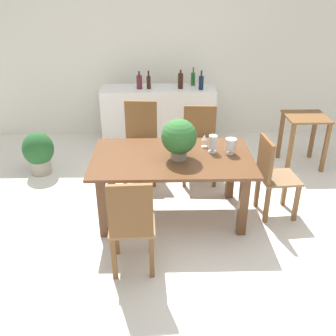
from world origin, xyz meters
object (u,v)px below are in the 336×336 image
crystal_vase_left (213,143)px  crystal_vase_center_near (231,145)px  dining_table (172,167)px  chair_far_left (141,138)px  wine_bottle_tall (201,82)px  wine_bottle_green (149,82)px  potted_plant_floor (39,152)px  kitchen_counter (158,118)px  wine_bottle_dark (181,81)px  side_table (304,129)px  chair_near_left (132,223)px  wine_bottle_amber (193,79)px  chair_foot_end (272,174)px  wine_bottle_clear (139,82)px  flower_centerpiece (179,138)px  chair_far_right (199,139)px  wine_glass (204,138)px

crystal_vase_left → crystal_vase_center_near: 0.19m
dining_table → chair_far_left: (-0.38, 0.93, -0.04)m
crystal_vase_center_near → wine_bottle_tall: (-0.14, 1.79, 0.21)m
wine_bottle_green → potted_plant_floor: 1.85m
kitchen_counter → crystal_vase_center_near: bearing=-67.7°
wine_bottle_dark → side_table: wine_bottle_dark is taller
kitchen_counter → wine_bottle_tall: (0.63, -0.09, 0.58)m
dining_table → kitchen_counter: 1.95m
chair_near_left → wine_bottle_green: size_ratio=3.69×
chair_near_left → wine_bottle_amber: bearing=-106.8°
chair_foot_end → wine_bottle_tall: wine_bottle_tall is taller
wine_bottle_clear → potted_plant_floor: size_ratio=0.44×
wine_bottle_dark → side_table: size_ratio=0.38×
wine_bottle_tall → wine_bottle_dark: 0.30m
flower_centerpiece → wine_bottle_amber: size_ratio=1.60×
chair_far_right → wine_bottle_clear: (-0.81, 0.96, 0.52)m
chair_far_right → wine_bottle_amber: wine_bottle_amber is taller
crystal_vase_center_near → potted_plant_floor: 2.65m
dining_table → chair_far_right: bearing=67.4°
chair_far_left → potted_plant_floor: chair_far_left is taller
crystal_vase_left → side_table: crystal_vase_left is taller
dining_table → side_table: (1.88, 1.25, -0.07)m
chair_near_left → wine_bottle_green: bearing=-94.5°
crystal_vase_left → wine_bottle_tall: size_ratio=0.70×
chair_near_left → chair_foot_end: size_ratio=1.05×
crystal_vase_left → crystal_vase_center_near: crystal_vase_left is taller
wine_bottle_clear → side_table: 2.44m
chair_far_left → potted_plant_floor: 1.42m
crystal_vase_center_near → wine_glass: size_ratio=1.19×
crystal_vase_center_near → wine_bottle_amber: 2.06m
kitchen_counter → wine_glass: bearing=-73.1°
chair_far_right → wine_bottle_clear: 1.36m
flower_centerpiece → chair_far_left: bearing=114.2°
crystal_vase_left → dining_table: bearing=-167.2°
chair_far_left → wine_bottle_green: size_ratio=3.91×
wine_bottle_amber → wine_glass: bearing=-90.6°
chair_far_right → wine_glass: (-0.02, -0.69, 0.30)m
chair_far_right → wine_bottle_dark: (-0.21, 0.96, 0.53)m
crystal_vase_center_near → chair_foot_end: bearing=-7.1°
flower_centerpiece → wine_bottle_green: (-0.35, 1.96, 0.08)m
crystal_vase_left → wine_bottle_tall: wine_bottle_tall is taller
dining_table → crystal_vase_left: bearing=12.8°
chair_far_left → wine_bottle_amber: size_ratio=3.82×
chair_far_right → side_table: size_ratio=1.29×
wine_bottle_tall → side_table: (1.40, -0.59, -0.51)m
wine_bottle_green → flower_centerpiece: bearing=-79.8°
crystal_vase_center_near → wine_bottle_dark: (-0.44, 1.85, 0.22)m
wine_glass → wine_bottle_tall: wine_bottle_tall is taller
potted_plant_floor → flower_centerpiece: bearing=-31.4°
wine_bottle_tall → potted_plant_floor: wine_bottle_tall is taller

